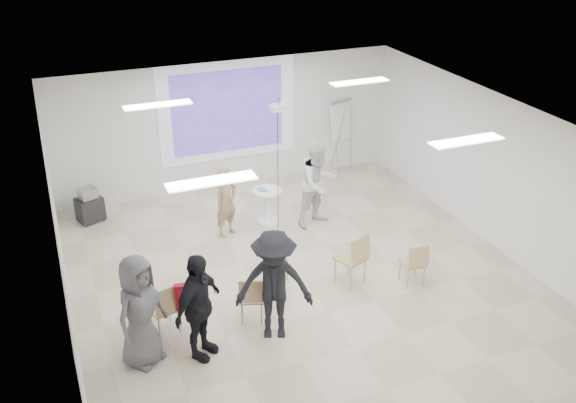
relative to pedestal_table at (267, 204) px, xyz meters
name	(u,v)px	position (x,y,z in m)	size (l,w,h in m)	color
floor	(304,284)	(-0.17, -2.38, -0.48)	(8.00, 9.00, 0.10)	beige
ceiling	(306,122)	(-0.17, -2.38, 2.62)	(8.00, 9.00, 0.10)	white
wall_back	(228,125)	(-0.17, 2.17, 1.07)	(8.00, 0.10, 3.00)	silver
wall_left	(57,253)	(-4.22, -2.38, 1.07)	(0.10, 9.00, 3.00)	silver
wall_right	(499,172)	(3.88, -2.38, 1.07)	(0.10, 9.00, 3.00)	silver
projection_halo	(228,111)	(-0.17, 2.10, 1.42)	(3.20, 0.01, 2.30)	silver
projection_image	(228,111)	(-0.17, 2.09, 1.42)	(2.60, 0.01, 1.90)	#4E36B8
pedestal_table	(267,204)	(0.00, 0.00, 0.00)	(0.74, 0.74, 0.78)	white
player_left	(226,197)	(-0.95, -0.19, 0.41)	(0.62, 0.42, 1.69)	#95835B
player_right	(318,179)	(0.98, -0.41, 0.59)	(0.98, 0.79, 2.04)	white
controller_left	(230,179)	(-0.77, 0.06, 0.68)	(0.04, 0.11, 0.04)	white
controller_right	(306,160)	(0.80, -0.16, 0.94)	(0.04, 0.12, 0.04)	white
chair_far_left	(165,306)	(-2.79, -2.96, 0.11)	(0.53, 0.55, 0.91)	tan
chair_left_mid	(188,301)	(-2.43, -2.95, 0.09)	(0.48, 0.50, 0.88)	tan
chair_left_inner	(251,296)	(-1.43, -3.15, 0.06)	(0.51, 0.53, 0.84)	tan
chair_center	(276,273)	(-0.81, -2.63, 0.05)	(0.48, 0.50, 0.82)	tan
chair_right_inner	(354,256)	(0.62, -2.78, 0.15)	(0.61, 0.63, 0.99)	tan
chair_right_far	(415,261)	(1.60, -3.21, 0.06)	(0.42, 0.45, 0.83)	tan
red_jacket	(190,296)	(-2.41, -3.10, 0.29)	(0.46, 0.11, 0.44)	maroon
laptop	(251,295)	(-1.41, -3.06, 0.02)	(0.31, 0.22, 0.02)	black
audience_left	(198,300)	(-2.42, -3.66, 0.57)	(1.17, 0.70, 2.01)	black
audience_mid	(274,279)	(-1.20, -3.61, 0.62)	(1.36, 0.74, 2.11)	black
audience_outer	(139,305)	(-3.24, -3.47, 0.58)	(0.99, 0.65, 2.02)	#5E5E63
flipchart_easel	(341,120)	(2.58, 1.82, 0.94)	(0.76, 0.60, 1.86)	gray
av_cart	(90,206)	(-3.48, 1.46, -0.08)	(0.62, 0.56, 0.77)	black
ceiling_projector	(279,115)	(-0.07, -0.89, 2.26)	(0.30, 0.25, 3.00)	white
fluor_panel_nw	(158,105)	(-2.17, -0.38, 2.54)	(1.20, 0.30, 0.02)	white
fluor_panel_ne	(359,82)	(1.83, -0.38, 2.54)	(1.20, 0.30, 0.02)	white
fluor_panel_sw	(212,181)	(-2.17, -3.88, 2.54)	(1.20, 0.30, 0.02)	white
fluor_panel_se	(466,141)	(1.83, -3.88, 2.54)	(1.20, 0.30, 0.02)	white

